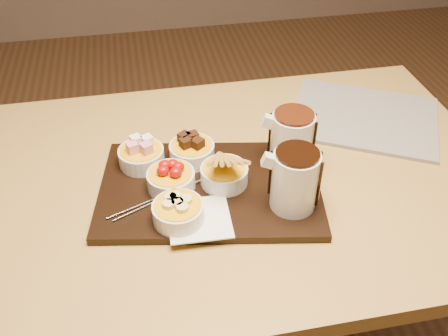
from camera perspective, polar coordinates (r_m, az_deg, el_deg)
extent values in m
cube|color=#AA873F|center=(1.11, 1.22, -1.55)|extent=(1.20, 0.80, 0.04)
cylinder|color=#AA873F|center=(1.64, -20.50, -6.08)|extent=(0.06, 0.06, 0.71)
cylinder|color=#AA873F|center=(1.76, 16.13, -1.37)|extent=(0.06, 0.06, 0.71)
cube|color=black|center=(1.05, -1.60, -2.34)|extent=(0.51, 0.38, 0.02)
cube|color=white|center=(0.97, -2.83, -5.81)|extent=(0.12, 0.12, 0.00)
cylinder|color=silver|center=(1.11, -9.41, 1.28)|extent=(0.10, 0.10, 0.04)
cylinder|color=silver|center=(1.11, -3.68, 1.83)|extent=(0.10, 0.10, 0.04)
cylinder|color=silver|center=(1.04, -6.07, -1.41)|extent=(0.10, 0.10, 0.04)
cylinder|color=silver|center=(1.04, 0.02, -0.81)|extent=(0.10, 0.10, 0.04)
cylinder|color=silver|center=(0.96, -5.25, -5.09)|extent=(0.10, 0.10, 0.04)
cylinder|color=silver|center=(0.97, 8.07, -1.43)|extent=(0.11, 0.11, 0.12)
cylinder|color=silver|center=(1.07, 7.74, 3.11)|extent=(0.11, 0.11, 0.12)
cube|color=beige|center=(1.32, 15.69, 5.61)|extent=(0.45, 0.42, 0.01)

